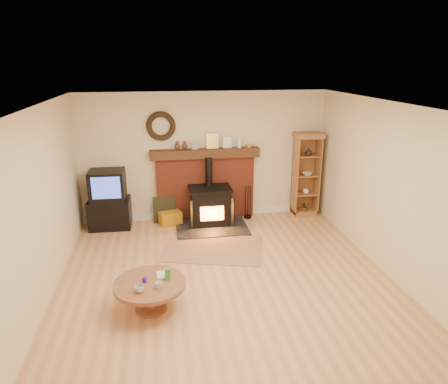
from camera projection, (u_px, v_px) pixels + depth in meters
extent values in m
plane|color=tan|center=(227.00, 283.00, 5.96)|extent=(5.50, 5.50, 0.00)
cube|color=beige|center=(205.00, 157.00, 8.12)|extent=(5.00, 0.02, 2.60)
cube|color=beige|center=(289.00, 324.00, 2.97)|extent=(5.00, 0.02, 2.60)
cube|color=beige|center=(37.00, 212.00, 5.17)|extent=(0.02, 5.50, 2.60)
cube|color=beige|center=(393.00, 192.00, 5.93)|extent=(0.02, 5.50, 2.60)
cube|color=white|center=(228.00, 106.00, 5.14)|extent=(5.00, 5.50, 0.02)
cube|color=white|center=(206.00, 214.00, 8.50)|extent=(5.00, 0.04, 0.12)
torus|color=black|center=(161.00, 126.00, 7.73)|extent=(0.57, 0.11, 0.57)
cube|color=#9B3D27|center=(206.00, 188.00, 8.26)|extent=(2.00, 0.15, 1.30)
cube|color=#341D10|center=(205.00, 153.00, 7.99)|extent=(2.20, 0.22, 0.18)
cube|color=#999999|center=(195.00, 146.00, 7.92)|extent=(0.13, 0.05, 0.14)
cube|color=gold|center=(212.00, 141.00, 7.97)|extent=(0.24, 0.06, 0.30)
cube|color=white|center=(227.00, 143.00, 8.03)|extent=(0.18, 0.05, 0.22)
cylinder|color=white|center=(239.00, 142.00, 8.05)|extent=(0.08, 0.08, 0.22)
cylinder|color=gold|center=(249.00, 146.00, 8.10)|extent=(0.14, 0.14, 0.07)
cube|color=black|center=(212.00, 227.00, 7.93)|extent=(1.40, 1.00, 0.03)
cube|color=black|center=(210.00, 206.00, 8.00)|extent=(0.76, 0.54, 0.70)
cube|color=black|center=(210.00, 189.00, 7.88)|extent=(0.83, 0.60, 0.04)
cylinder|color=black|center=(209.00, 172.00, 7.93)|extent=(0.14, 0.14, 0.56)
cube|color=orange|center=(212.00, 214.00, 7.75)|extent=(0.45, 0.02, 0.28)
cube|color=black|center=(194.00, 212.00, 7.75)|extent=(0.18, 0.24, 0.56)
cube|color=black|center=(229.00, 210.00, 7.85)|extent=(0.18, 0.24, 0.56)
cube|color=brown|center=(213.00, 248.00, 7.04)|extent=(1.94, 1.56, 0.01)
cube|color=black|center=(110.00, 213.00, 7.88)|extent=(0.81, 0.57, 0.58)
cube|color=black|center=(107.00, 185.00, 7.70)|extent=(0.67, 0.57, 0.58)
cube|color=#2E43AF|center=(106.00, 188.00, 7.43)|extent=(0.53, 0.03, 0.42)
cube|color=#925D30|center=(304.00, 212.00, 8.63)|extent=(0.51, 0.37, 0.10)
cube|color=#925D30|center=(303.00, 174.00, 8.54)|extent=(0.51, 0.02, 1.62)
cube|color=#925D30|center=(295.00, 176.00, 8.34)|extent=(0.02, 0.37, 1.62)
cube|color=#925D30|center=(317.00, 175.00, 8.42)|extent=(0.02, 0.37, 1.62)
cube|color=#925D30|center=(309.00, 135.00, 8.11)|extent=(0.57, 0.41, 0.10)
cube|color=#925D30|center=(305.00, 194.00, 8.50)|extent=(0.47, 0.33, 0.02)
cube|color=#925D30|center=(306.00, 175.00, 8.37)|extent=(0.47, 0.33, 0.02)
cube|color=#925D30|center=(307.00, 156.00, 8.24)|extent=(0.47, 0.33, 0.02)
imported|color=white|center=(309.00, 152.00, 8.17)|extent=(0.15, 0.15, 0.16)
imported|color=white|center=(307.00, 174.00, 8.32)|extent=(0.20, 0.20, 0.05)
sphere|color=white|center=(306.00, 191.00, 8.43)|extent=(0.12, 0.12, 0.12)
imported|color=green|center=(305.00, 206.00, 8.54)|extent=(0.17, 0.15, 0.19)
cube|color=gold|center=(170.00, 218.00, 8.05)|extent=(0.48, 0.38, 0.26)
cube|color=black|center=(164.00, 210.00, 8.13)|extent=(0.45, 0.12, 0.53)
cylinder|color=black|center=(248.00, 217.00, 8.42)|extent=(0.16, 0.16, 0.04)
cylinder|color=black|center=(246.00, 202.00, 8.31)|extent=(0.02, 0.02, 0.70)
cylinder|color=black|center=(248.00, 202.00, 8.32)|extent=(0.02, 0.02, 0.70)
cylinder|color=black|center=(250.00, 202.00, 8.33)|extent=(0.02, 0.02, 0.70)
cylinder|color=brown|center=(151.00, 308.00, 5.33)|extent=(0.42, 0.42, 0.03)
cylinder|color=brown|center=(151.00, 297.00, 5.28)|extent=(0.15, 0.15, 0.33)
cylinder|color=brown|center=(150.00, 284.00, 5.22)|extent=(0.95, 0.95, 0.05)
imported|color=white|center=(139.00, 289.00, 4.98)|extent=(0.12, 0.12, 0.09)
imported|color=white|center=(159.00, 285.00, 5.07)|extent=(0.10, 0.10, 0.09)
imported|color=#4C331E|center=(157.00, 276.00, 5.36)|extent=(0.16, 0.21, 0.02)
cylinder|color=#321A97|center=(145.00, 280.00, 5.21)|extent=(0.06, 0.06, 0.07)
cube|color=green|center=(167.00, 274.00, 5.27)|extent=(0.07, 0.07, 0.16)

